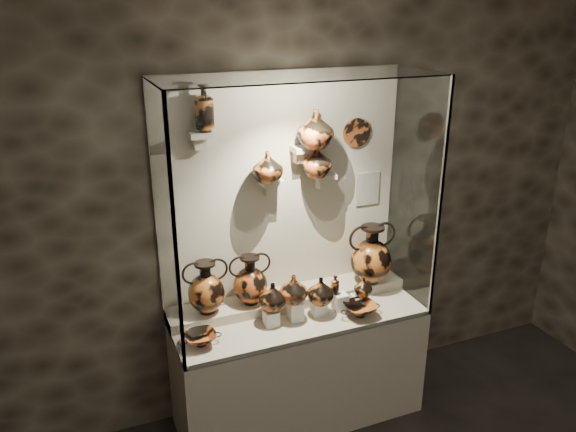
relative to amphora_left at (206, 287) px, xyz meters
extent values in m
cube|color=#2D251C|center=(0.59, 0.17, 0.52)|extent=(5.00, 0.02, 3.20)
cube|color=#C2B89C|center=(0.59, -0.15, -0.68)|extent=(1.70, 0.60, 0.80)
cube|color=#B9AA8F|center=(0.59, -0.15, -0.26)|extent=(1.68, 0.58, 0.03)
cube|color=#B9AA8F|center=(0.59, 0.03, -0.23)|extent=(1.70, 0.25, 0.10)
cube|color=#C2B89C|center=(0.59, 0.17, 0.52)|extent=(1.70, 0.03, 1.60)
cube|color=white|center=(0.59, -0.44, 0.52)|extent=(1.70, 0.01, 1.60)
cube|color=white|center=(-0.26, -0.15, 0.52)|extent=(0.01, 0.60, 1.60)
cube|color=white|center=(1.44, -0.15, 0.52)|extent=(0.01, 0.60, 1.60)
cube|color=white|center=(0.59, -0.15, 1.32)|extent=(1.70, 0.60, 0.01)
cube|color=gray|center=(-0.25, -0.44, 0.52)|extent=(0.02, 0.02, 1.60)
cube|color=gray|center=(1.43, -0.44, 0.52)|extent=(0.02, 0.02, 1.60)
cube|color=silver|center=(0.37, -0.20, -0.20)|extent=(0.09, 0.09, 0.10)
cube|color=silver|center=(0.54, -0.20, -0.18)|extent=(0.09, 0.09, 0.13)
cube|color=silver|center=(0.71, -0.20, -0.20)|extent=(0.09, 0.09, 0.09)
cube|color=silver|center=(0.87, -0.20, -0.19)|extent=(0.09, 0.09, 0.12)
cube|color=silver|center=(1.01, -0.20, -0.21)|extent=(0.09, 0.09, 0.08)
cube|color=#C2B89C|center=(0.04, 0.09, 0.97)|extent=(0.14, 0.12, 0.04)
cube|color=#C2B89C|center=(0.49, 0.09, 0.62)|extent=(0.14, 0.12, 0.04)
cube|color=#C2B89C|center=(0.69, 0.09, 0.82)|extent=(0.10, 0.12, 0.04)
cube|color=#C2B89C|center=(0.87, 0.09, 0.62)|extent=(0.14, 0.12, 0.04)
imported|color=#AB5720|center=(0.39, -0.18, -0.06)|extent=(0.21, 0.21, 0.19)
imported|color=#BF5421|center=(0.53, -0.20, -0.02)|extent=(0.24, 0.24, 0.19)
imported|color=#AB5720|center=(0.71, -0.21, -0.07)|extent=(0.19, 0.19, 0.19)
imported|color=#AB5720|center=(1.04, -0.21, -0.10)|extent=(0.14, 0.14, 0.13)
imported|color=#BF5421|center=(0.45, 0.05, 0.74)|extent=(0.24, 0.24, 0.20)
imported|color=#BF5421|center=(0.77, 0.03, 0.96)|extent=(0.24, 0.24, 0.25)
imported|color=#BF5421|center=(0.79, 0.04, 0.74)|extent=(0.21, 0.21, 0.21)
cylinder|color=#9D481E|center=(1.13, 0.14, 0.88)|extent=(0.20, 0.02, 0.20)
cube|color=beige|center=(1.25, 0.15, 0.47)|extent=(0.18, 0.01, 0.24)
camera|label=1|loc=(-0.72, -3.17, 1.70)|focal=35.00mm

